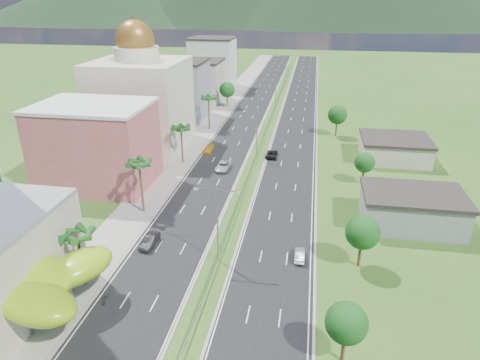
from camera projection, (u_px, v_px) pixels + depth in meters
The scene contains 33 objects.
ground at pixel (200, 309), 50.10m from camera, with size 500.00×500.00×0.00m, color #2D5119.
road_left at pixel (249, 112), 132.46m from camera, with size 11.00×260.00×0.04m, color black.
road_right at pixel (298, 114), 130.17m from camera, with size 11.00×260.00×0.04m, color black.
sidewalk_left at pixel (219, 111), 133.89m from camera, with size 7.00×260.00×0.12m, color gray.
median_guardrail at pixel (267, 128), 114.82m from camera, with size 0.10×216.06×0.76m.
streetlight_median_b at pixel (217, 218), 56.40m from camera, with size 6.04×0.25×11.00m.
streetlight_median_c at pixel (257, 130), 92.50m from camera, with size 6.04×0.25×11.00m.
streetlight_median_d at pixel (276, 88), 133.11m from camera, with size 6.04×0.25×11.00m.
streetlight_median_e at pixel (286, 65), 173.73m from camera, with size 6.04×0.25×11.00m.
lime_canopy at pixel (15, 277), 47.52m from camera, with size 18.00×15.00×7.40m.
pink_shophouse at pixel (97, 146), 80.22m from camera, with size 20.00×15.00×15.00m, color #B6534A.
domed_building at pixel (141, 99), 99.43m from camera, with size 20.00×20.00×28.70m.
midrise_grey at pixel (178, 91), 123.19m from camera, with size 16.00×15.00×16.00m, color gray.
midrise_beige at pixel (198, 82), 143.65m from camera, with size 16.00×15.00×13.00m, color #B2A692.
midrise_white at pixel (213, 64), 163.40m from camera, with size 16.00×15.00×18.00m, color silver.
shed_near at pixel (412, 210), 67.39m from camera, with size 15.00×10.00×5.00m, color gray.
shed_far at pixel (394, 150), 94.28m from camera, with size 14.00×12.00×4.40m, color #B2A692.
palm_tree_b at pixel (77, 237), 51.42m from camera, with size 3.60×3.60×8.10m.
palm_tree_c at pixel (139, 165), 68.89m from camera, with size 3.60×3.60×9.60m.
palm_tree_d at pixel (181, 129), 90.03m from camera, with size 3.60×3.60×8.60m.
palm_tree_e at pixel (208, 99), 112.28m from camera, with size 3.60×3.60×9.40m.
leafy_tree_lfar at pixel (227, 90), 135.95m from camera, with size 4.90×4.90×8.05m.
leafy_tree_ra at pixel (346, 323), 41.22m from camera, with size 4.20×4.20×6.90m.
leafy_tree_rb at pixel (363, 233), 55.95m from camera, with size 4.55×4.55×7.47m.
leafy_tree_rc at pixel (365, 163), 81.08m from camera, with size 3.85×3.85×6.33m.
leafy_tree_rd at pixel (337, 115), 108.28m from camera, with size 4.90×4.90×8.05m.
mountain_ridge at pixel (364, 28), 447.07m from camera, with size 860.00×140.00×90.00m, color black, non-canonical shape.
car_dark_left at pixel (150, 241), 62.33m from camera, with size 1.59×4.56×1.50m, color black.
car_silver_mid_left at pixel (223, 166), 88.97m from camera, with size 2.54×5.50×1.53m, color #B0B4B8.
car_yellow_far_left at pixel (209, 149), 99.10m from camera, with size 1.79×4.41×1.28m, color gold.
car_silver_right at pixel (300, 255), 59.22m from camera, with size 1.35×3.88×1.28m, color #ADB0B5.
car_dark_far_right at pixel (272, 154), 96.06m from camera, with size 2.36×5.12×1.42m, color black.
motorcycle at pixel (106, 297), 51.12m from camera, with size 0.56×1.86×1.19m, color black.
Camera 1 is at (11.21, -38.42, 34.04)m, focal length 32.00 mm.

